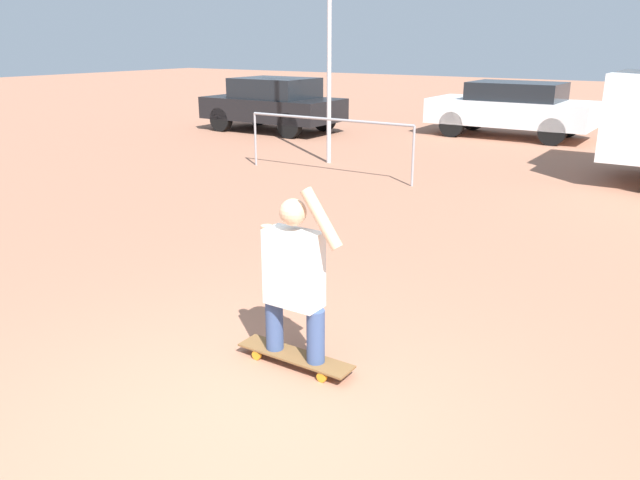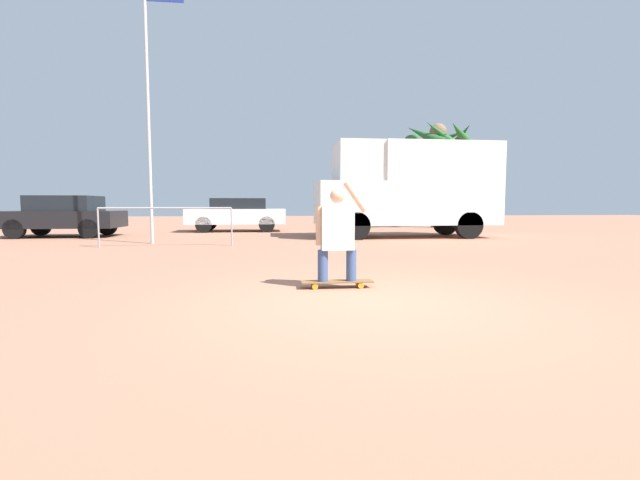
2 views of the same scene
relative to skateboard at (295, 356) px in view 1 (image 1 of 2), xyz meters
The scene contains 6 objects.
ground_plane 0.98m from the skateboard, 74.35° to the right, with size 80.00×80.00×0.00m, color #A36B51.
skateboard is the anchor object (origin of this frame).
person_skateboarder 0.70m from the skateboard, behind, with size 0.71×0.22×1.37m.
parked_car_white 13.20m from the skateboard, 100.08° to the left, with size 4.14×1.80×1.42m.
parked_car_black 13.29m from the skateboard, 128.09° to the left, with size 3.82×1.88×1.46m.
plaza_railing_segment 7.34m from the skateboard, 120.60° to the left, with size 3.54×0.05×1.08m.
Camera 1 is at (2.31, -2.62, 2.45)m, focal length 35.00 mm.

